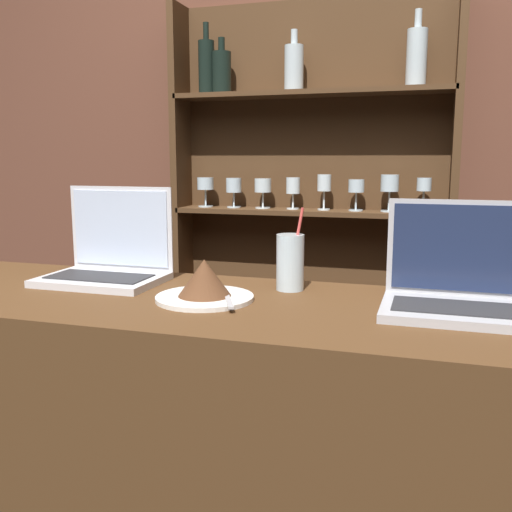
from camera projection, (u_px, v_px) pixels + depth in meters
name	position (u px, v px, depth m)	size (l,w,h in m)	color
bar_counter	(236.00, 501.00, 1.34)	(1.76, 0.52, 0.97)	#4C3019
back_wall	(336.00, 141.00, 2.42)	(7.00, 0.06, 2.70)	brown
back_shelf	(308.00, 219.00, 2.43)	(1.17, 0.18, 1.92)	#472D19
laptop_near	(109.00, 259.00, 1.47)	(0.30, 0.21, 0.24)	silver
laptop_far	(458.00, 287.00, 1.17)	(0.30, 0.22, 0.23)	#ADADB2
cake_plate	(205.00, 284.00, 1.26)	(0.22, 0.22, 0.09)	silver
water_glass	(290.00, 262.00, 1.36)	(0.07, 0.07, 0.20)	silver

